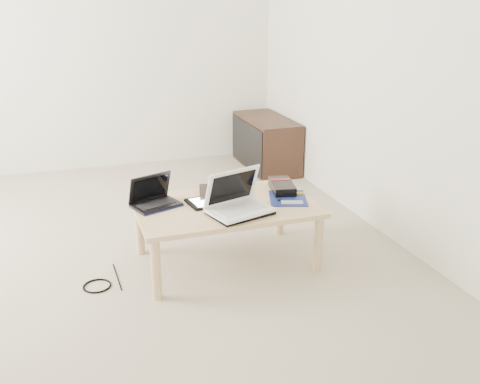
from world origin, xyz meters
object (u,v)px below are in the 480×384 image
object	(u,v)px
white_laptop	(237,202)
gpu_box	(282,187)
netbook	(154,199)
coffee_table	(226,211)
media_cabinet	(265,143)

from	to	relation	value
white_laptop	gpu_box	size ratio (longest dim) A/B	1.37
netbook	white_laptop	bearing A→B (deg)	-32.50
coffee_table	gpu_box	xyz separation A→B (m)	(0.43, 0.11, 0.08)
coffee_table	gpu_box	bearing A→B (deg)	15.04
coffee_table	netbook	distance (m)	0.45
coffee_table	media_cabinet	distance (m)	2.09
media_cabinet	gpu_box	distance (m)	1.82
coffee_table	netbook	size ratio (longest dim) A/B	3.36
media_cabinet	white_laptop	distance (m)	2.23
coffee_table	netbook	world-z (taller)	netbook
white_laptop	gpu_box	xyz separation A→B (m)	(0.40, 0.28, -0.04)
media_cabinet	netbook	distance (m)	2.23
netbook	gpu_box	size ratio (longest dim) A/B	1.09
media_cabinet	coffee_table	bearing A→B (deg)	-118.11
media_cabinet	white_laptop	xyz separation A→B (m)	(-0.96, -2.00, 0.22)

